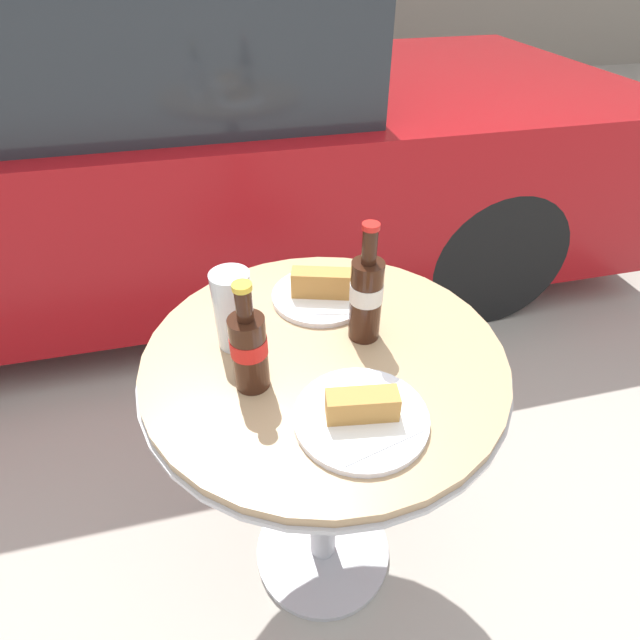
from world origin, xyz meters
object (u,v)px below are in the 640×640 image
Objects in this scene: lunch_plate_far at (321,291)px; bistro_table at (324,414)px; cola_bottle_right at (366,295)px; parked_car at (148,146)px; lunch_plate_near at (361,414)px; drinking_glass at (234,313)px; cola_bottle_left at (249,348)px.

bistro_table is at bearing -101.33° from lunch_plate_far.
cola_bottle_right is 1.80m from parked_car.
parked_car reaches higher than lunch_plate_far.
lunch_plate_near is (0.02, -0.18, 0.20)m from bistro_table.
lunch_plate_far is at bearing 28.35° from drinking_glass.
parked_car reaches higher than drinking_glass.
lunch_plate_near is at bearing -37.74° from cola_bottle_left.
parked_car is (-0.41, 1.74, 0.02)m from bistro_table.
parked_car is (-0.45, 1.57, -0.18)m from lunch_plate_far.
lunch_plate_far is (0.18, 0.22, -0.07)m from cola_bottle_left.
cola_bottle_right is at bearing 71.52° from lunch_plate_near.
drinking_glass is at bearing 96.76° from cola_bottle_left.
lunch_plate_far reaches higher than bistro_table.
drinking_glass reaches higher than lunch_plate_far.
cola_bottle_right reaches higher than lunch_plate_far.
drinking_glass reaches higher than bistro_table.
parked_car is at bearing 106.32° from cola_bottle_right.
cola_bottle_left reaches higher than lunch_plate_near.
drinking_glass is (-0.01, 0.12, -0.01)m from cola_bottle_left.
lunch_plate_far is at bearing -74.10° from parked_car.
lunch_plate_far reaches higher than lunch_plate_near.
cola_bottle_right is at bearing -8.55° from drinking_glass.
lunch_plate_far is at bearing 87.39° from lunch_plate_near.
lunch_plate_far is at bearing 51.45° from cola_bottle_left.
bistro_table is 4.86× the size of drinking_glass.
lunch_plate_far is 1.64m from parked_car.
parked_car is (-0.27, 1.80, -0.24)m from cola_bottle_left.
drinking_glass is at bearing 157.36° from bistro_table.
lunch_plate_near is (-0.07, -0.21, -0.08)m from cola_bottle_right.
bistro_table is 0.27m from lunch_plate_near.
parked_car is at bearing 102.65° from lunch_plate_near.
cola_bottle_right reaches higher than bistro_table.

